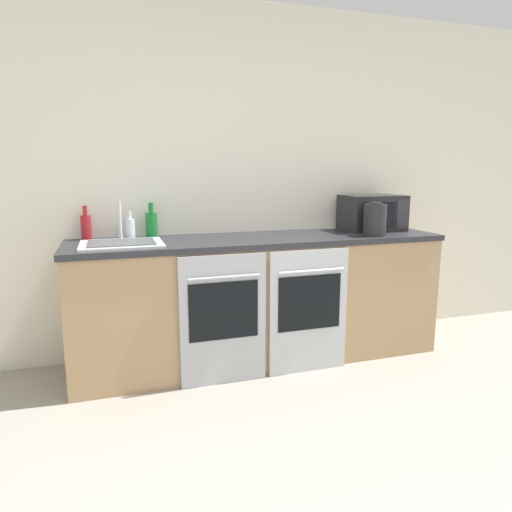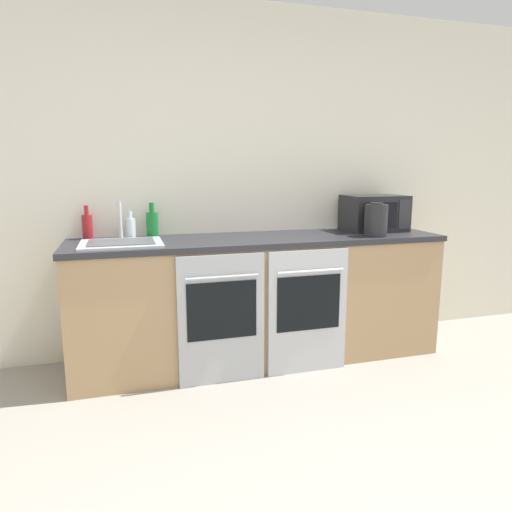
{
  "view_description": "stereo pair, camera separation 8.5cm",
  "coord_description": "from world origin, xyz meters",
  "px_view_note": "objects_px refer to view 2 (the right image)",
  "views": [
    {
      "loc": [
        -1.02,
        -0.91,
        1.39
      ],
      "look_at": [
        -0.03,
        2.17,
        0.78
      ],
      "focal_mm": 32.0,
      "sensor_mm": 36.0,
      "label": 1
    },
    {
      "loc": [
        -0.94,
        -0.93,
        1.39
      ],
      "look_at": [
        -0.03,
        2.17,
        0.78
      ],
      "focal_mm": 32.0,
      "sensor_mm": 36.0,
      "label": 2
    }
  ],
  "objects_px": {
    "bottle_clear": "(131,228)",
    "kettle": "(376,220)",
    "oven_right": "(308,311)",
    "bottle_red": "(87,226)",
    "sink": "(121,242)",
    "oven_left": "(222,319)",
    "microwave": "(374,213)",
    "bottle_green": "(152,224)"
  },
  "relations": [
    {
      "from": "bottle_clear",
      "to": "sink",
      "type": "bearing_deg",
      "value": -104.13
    },
    {
      "from": "oven_left",
      "to": "bottle_clear",
      "type": "relative_size",
      "value": 4.5
    },
    {
      "from": "oven_right",
      "to": "sink",
      "type": "bearing_deg",
      "value": 167.31
    },
    {
      "from": "oven_left",
      "to": "oven_right",
      "type": "bearing_deg",
      "value": 0.0
    },
    {
      "from": "oven_left",
      "to": "sink",
      "type": "height_order",
      "value": "sink"
    },
    {
      "from": "oven_right",
      "to": "sink",
      "type": "relative_size",
      "value": 1.67
    },
    {
      "from": "oven_right",
      "to": "bottle_clear",
      "type": "xyz_separation_m",
      "value": [
        -1.13,
        0.53,
        0.55
      ]
    },
    {
      "from": "bottle_green",
      "to": "sink",
      "type": "xyz_separation_m",
      "value": [
        -0.22,
        -0.29,
        -0.08
      ]
    },
    {
      "from": "microwave",
      "to": "bottle_red",
      "type": "xyz_separation_m",
      "value": [
        -2.15,
        0.17,
        -0.05
      ]
    },
    {
      "from": "bottle_clear",
      "to": "kettle",
      "type": "xyz_separation_m",
      "value": [
        1.71,
        -0.39,
        0.04
      ]
    },
    {
      "from": "oven_left",
      "to": "sink",
      "type": "bearing_deg",
      "value": 155.73
    },
    {
      "from": "kettle",
      "to": "oven_left",
      "type": "bearing_deg",
      "value": -173.1
    },
    {
      "from": "microwave",
      "to": "sink",
      "type": "xyz_separation_m",
      "value": [
        -1.92,
        -0.15,
        -0.13
      ]
    },
    {
      "from": "microwave",
      "to": "bottle_red",
      "type": "height_order",
      "value": "microwave"
    },
    {
      "from": "microwave",
      "to": "bottle_clear",
      "type": "relative_size",
      "value": 2.39
    },
    {
      "from": "oven_right",
      "to": "bottle_green",
      "type": "bearing_deg",
      "value": 150.46
    },
    {
      "from": "bottle_green",
      "to": "kettle",
      "type": "bearing_deg",
      "value": -14.83
    },
    {
      "from": "oven_right",
      "to": "bottle_clear",
      "type": "height_order",
      "value": "bottle_clear"
    },
    {
      "from": "oven_right",
      "to": "sink",
      "type": "xyz_separation_m",
      "value": [
        -1.2,
        0.27,
        0.49
      ]
    },
    {
      "from": "kettle",
      "to": "sink",
      "type": "bearing_deg",
      "value": 175.91
    },
    {
      "from": "kettle",
      "to": "sink",
      "type": "relative_size",
      "value": 0.47
    },
    {
      "from": "oven_right",
      "to": "kettle",
      "type": "height_order",
      "value": "kettle"
    },
    {
      "from": "bottle_clear",
      "to": "bottle_red",
      "type": "xyz_separation_m",
      "value": [
        -0.29,
        0.05,
        0.02
      ]
    },
    {
      "from": "bottle_red",
      "to": "oven_left",
      "type": "bearing_deg",
      "value": -35.38
    },
    {
      "from": "bottle_clear",
      "to": "oven_right",
      "type": "bearing_deg",
      "value": -25.26
    },
    {
      "from": "bottle_clear",
      "to": "bottle_green",
      "type": "distance_m",
      "value": 0.16
    },
    {
      "from": "microwave",
      "to": "bottle_green",
      "type": "bearing_deg",
      "value": 175.34
    },
    {
      "from": "oven_left",
      "to": "oven_right",
      "type": "xyz_separation_m",
      "value": [
        0.6,
        0.0,
        0.0
      ]
    },
    {
      "from": "microwave",
      "to": "bottle_clear",
      "type": "height_order",
      "value": "microwave"
    },
    {
      "from": "oven_right",
      "to": "bottle_red",
      "type": "bearing_deg",
      "value": 157.71
    },
    {
      "from": "microwave",
      "to": "sink",
      "type": "relative_size",
      "value": 0.89
    },
    {
      "from": "sink",
      "to": "microwave",
      "type": "bearing_deg",
      "value": 4.35
    },
    {
      "from": "oven_left",
      "to": "bottle_clear",
      "type": "xyz_separation_m",
      "value": [
        -0.53,
        0.53,
        0.55
      ]
    },
    {
      "from": "bottle_clear",
      "to": "bottle_green",
      "type": "relative_size",
      "value": 0.78
    },
    {
      "from": "oven_left",
      "to": "oven_right",
      "type": "distance_m",
      "value": 0.6
    },
    {
      "from": "kettle",
      "to": "sink",
      "type": "distance_m",
      "value": 1.79
    },
    {
      "from": "bottle_green",
      "to": "kettle",
      "type": "xyz_separation_m",
      "value": [
        1.56,
        -0.41,
        0.02
      ]
    },
    {
      "from": "bottle_clear",
      "to": "oven_left",
      "type": "bearing_deg",
      "value": -45.11
    },
    {
      "from": "bottle_red",
      "to": "oven_right",
      "type": "bearing_deg",
      "value": -22.29
    },
    {
      "from": "bottle_red",
      "to": "bottle_green",
      "type": "xyz_separation_m",
      "value": [
        0.44,
        -0.03,
        0.01
      ]
    },
    {
      "from": "bottle_red",
      "to": "sink",
      "type": "distance_m",
      "value": 0.39
    },
    {
      "from": "oven_left",
      "to": "oven_right",
      "type": "height_order",
      "value": "same"
    }
  ]
}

